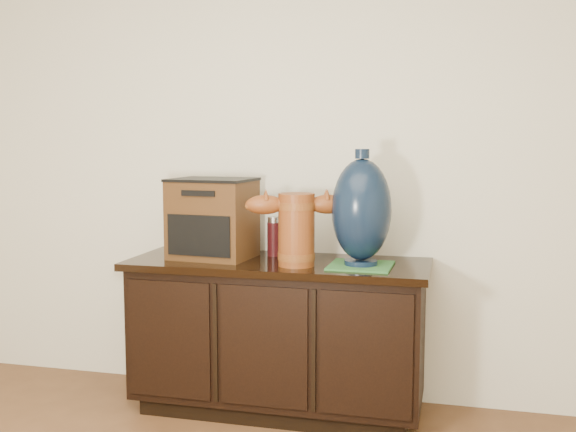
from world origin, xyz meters
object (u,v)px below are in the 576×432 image
(tv_radio, at_px, (213,218))
(lamp_base, at_px, (361,210))
(sideboard, at_px, (278,334))
(terracotta_vessel, at_px, (296,225))
(spray_can, at_px, (274,237))

(tv_radio, distance_m, lamp_base, 0.75)
(sideboard, relative_size, terracotta_vessel, 3.06)
(spray_can, bearing_deg, terracotta_vessel, -53.67)
(tv_radio, relative_size, spray_can, 2.11)
(sideboard, xyz_separation_m, lamp_base, (0.41, -0.05, 0.63))
(sideboard, distance_m, tv_radio, 0.66)
(lamp_base, bearing_deg, terracotta_vessel, -169.58)
(terracotta_vessel, xyz_separation_m, tv_radio, (-0.45, 0.11, 0.01))
(sideboard, height_order, tv_radio, tv_radio)
(sideboard, distance_m, spray_can, 0.49)
(tv_radio, height_order, spray_can, tv_radio)
(tv_radio, relative_size, lamp_base, 0.79)
(terracotta_vessel, bearing_deg, lamp_base, -8.05)
(sideboard, bearing_deg, spray_can, 112.96)
(spray_can, bearing_deg, tv_radio, -156.17)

